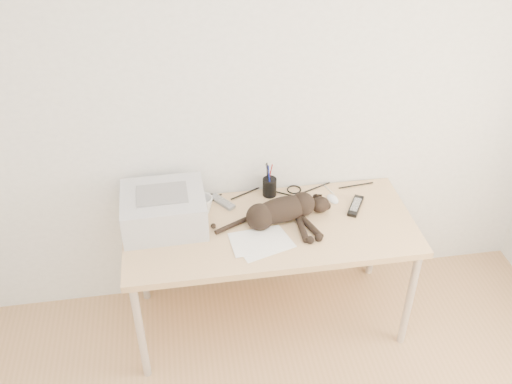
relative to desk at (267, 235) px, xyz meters
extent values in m
plane|color=white|center=(0.00, 0.27, 0.69)|extent=(3.50, 0.00, 3.50)
cube|color=#DDB581|center=(0.00, -0.09, 0.11)|extent=(1.60, 0.70, 0.04)
cylinder|color=silver|center=(-0.75, -0.39, -0.26)|extent=(0.04, 0.04, 0.70)
cylinder|color=silver|center=(0.75, -0.39, -0.26)|extent=(0.04, 0.04, 0.70)
cylinder|color=silver|center=(-0.75, 0.21, -0.26)|extent=(0.04, 0.04, 0.70)
cylinder|color=silver|center=(0.75, 0.21, -0.26)|extent=(0.04, 0.04, 0.70)
cube|color=#DDB581|center=(0.00, 0.24, -0.21)|extent=(1.48, 0.02, 0.60)
cube|color=silver|center=(-0.57, 0.02, 0.23)|extent=(0.45, 0.39, 0.20)
cube|color=black|center=(-0.57, 0.02, 0.24)|extent=(0.38, 0.03, 0.12)
cube|color=gray|center=(-0.57, 0.02, 0.34)|extent=(0.27, 0.20, 0.01)
cube|color=white|center=(-0.06, -0.22, 0.14)|extent=(0.33, 0.28, 0.00)
cube|color=white|center=(-0.09, -0.20, 0.14)|extent=(0.30, 0.23, 0.00)
ellipsoid|color=black|center=(0.08, -0.04, 0.21)|extent=(0.37, 0.21, 0.14)
sphere|color=black|center=(-0.06, -0.08, 0.20)|extent=(0.15, 0.15, 0.15)
ellipsoid|color=black|center=(0.30, -0.01, 0.19)|extent=(0.12, 0.12, 0.09)
cone|color=black|center=(0.28, 0.04, 0.22)|extent=(0.05, 0.05, 0.05)
cone|color=black|center=(0.31, 0.04, 0.22)|extent=(0.05, 0.06, 0.05)
cylinder|color=black|center=(0.16, -0.16, 0.15)|extent=(0.08, 0.20, 0.04)
cylinder|color=black|center=(0.21, -0.15, 0.15)|extent=(0.08, 0.20, 0.04)
cylinder|color=black|center=(-0.21, -0.06, 0.15)|extent=(0.22, 0.07, 0.03)
imported|color=white|center=(-0.35, 0.10, 0.18)|extent=(0.15, 0.15, 0.10)
cylinder|color=black|center=(0.05, 0.20, 0.19)|extent=(0.08, 0.08, 0.11)
cylinder|color=#990C0C|center=(0.03, 0.20, 0.27)|extent=(0.01, 0.01, 0.15)
cylinder|color=navy|center=(0.06, 0.21, 0.27)|extent=(0.01, 0.01, 0.15)
cylinder|color=black|center=(0.05, 0.19, 0.27)|extent=(0.01, 0.01, 0.15)
cube|color=gray|center=(-0.24, 0.16, 0.14)|extent=(0.14, 0.17, 0.02)
cube|color=black|center=(0.51, 0.00, 0.14)|extent=(0.14, 0.19, 0.02)
ellipsoid|color=white|center=(0.40, 0.10, 0.15)|extent=(0.08, 0.11, 0.03)
camera|label=1|loc=(-0.46, -2.47, 2.12)|focal=40.00mm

